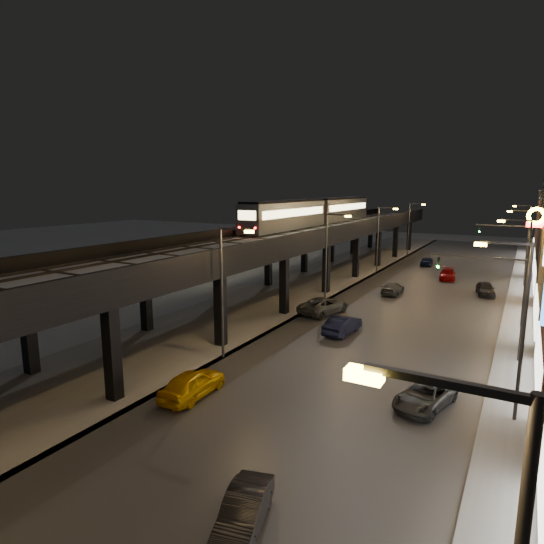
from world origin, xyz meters
The scene contains 29 objects.
ground centered at (0.00, 0.00, 0.00)m, with size 220.00×220.00×0.00m, color silver.
road_surface centered at (7.50, 35.00, 0.03)m, with size 17.00×120.00×0.06m, color #46474D.
sidewalk_right centered at (17.50, 35.00, 0.07)m, with size 4.00×120.00×0.14m, color #9FA1A8.
under_viaduct_pavement centered at (-6.00, 35.00, 0.03)m, with size 11.00×120.00×0.06m, color #9FA1A8.
elevated_viaduct centered at (-6.00, 31.84, 5.62)m, with size 9.00×100.00×6.30m.
viaduct_trackbed centered at (-6.01, 31.97, 6.39)m, with size 8.40×100.00×0.32m.
viaduct_parapet_streetside centered at (-1.65, 32.00, 6.85)m, with size 0.30×100.00×1.10m, color black.
viaduct_parapet_far centered at (-10.35, 32.00, 6.85)m, with size 0.30×100.00×1.10m, color black.
streetlight_left_1 centered at (-0.43, 13.00, 5.24)m, with size 2.57×0.28×9.00m.
streetlight_right_1 centered at (16.73, 13.00, 5.24)m, with size 2.56×0.28×9.00m.
streetlight_left_2 centered at (-0.43, 31.00, 5.24)m, with size 2.57×0.28×9.00m.
streetlight_right_2 centered at (16.73, 31.00, 5.24)m, with size 2.56×0.28×9.00m.
streetlight_left_3 centered at (-0.43, 49.00, 5.24)m, with size 2.57×0.28×9.00m.
streetlight_right_3 centered at (16.73, 49.00, 5.24)m, with size 2.56×0.28×9.00m.
streetlight_left_4 centered at (-0.43, 67.00, 5.24)m, with size 2.57×0.28×9.00m.
streetlight_right_4 centered at (16.73, 67.00, 5.24)m, with size 2.56×0.28×9.00m.
traffic_light_rig_a centered at (15.84, 22.00, 4.50)m, with size 6.10×0.34×7.00m.
traffic_light_rig_b centered at (15.84, 52.00, 4.50)m, with size 6.10×0.34×7.00m.
subway_train centered at (-8.50, 46.09, 8.34)m, with size 2.89×35.33×3.46m.
car_taxi centered at (1.28, 7.29, 0.76)m, with size 1.79×4.45×1.52m, color #E2A202.
car_near_white centered at (4.59, 21.89, 0.72)m, with size 1.52×4.37×1.44m, color black.
car_mid_silver centered at (0.98, 26.60, 0.77)m, with size 2.54×5.52×1.53m, color #494C50.
car_mid_dark centered at (4.48, 37.58, 0.62)m, with size 1.75×4.30×1.25m, color #3C3E42.
car_far_white centered at (4.02, 58.90, 0.67)m, with size 1.58×3.92×1.33m, color #0D183A.
car_onc_silver centered at (9.16, 0.33, 0.62)m, with size 1.31×3.75×1.24m, color black.
car_onc_dark centered at (12.79, 12.37, 0.62)m, with size 2.06×4.46×1.24m, color #3A3B3E.
car_onc_white centered at (8.48, 48.93, 0.66)m, with size 1.84×4.53×1.31m, color #980709.
car_onc_red centered at (13.40, 41.97, 0.70)m, with size 1.66×4.13×1.41m, color black.
sign_mcdonalds centered at (18.00, 36.67, 7.93)m, with size 2.91×0.67×9.79m.
Camera 1 is at (16.69, -11.13, 11.48)m, focal length 30.00 mm.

